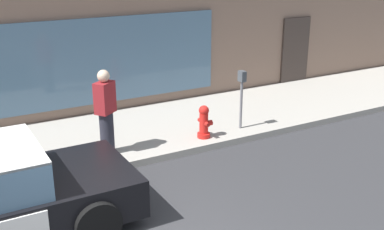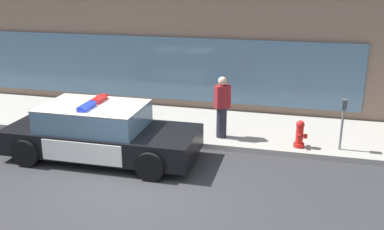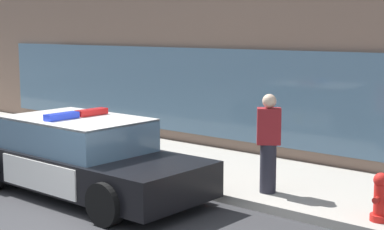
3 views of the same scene
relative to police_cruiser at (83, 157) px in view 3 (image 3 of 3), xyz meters
The scene contains 4 objects.
sidewalk 3.18m from the police_cruiser, 60.60° to the left, with size 48.00×3.10×0.15m, color #A39E93.
police_cruiser is the anchor object (origin of this frame).
fire_hydrant 5.12m from the police_cruiser, 17.92° to the left, with size 0.34×0.39×0.73m.
pedestrian_on_sidewalk 3.31m from the police_cruiser, 32.97° to the left, with size 0.48×0.45×1.71m.
Camera 3 is at (6.67, -5.11, 2.94)m, focal length 54.98 mm.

